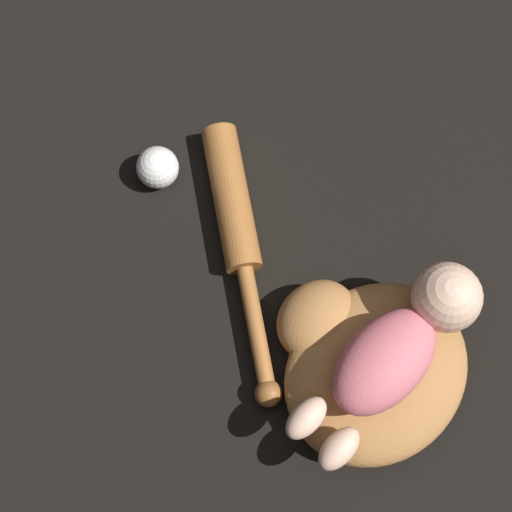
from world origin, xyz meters
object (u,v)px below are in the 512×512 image
object	(u,v)px
baby_figure	(402,345)
baseball_bat	(237,228)
baseball	(158,167)
baseball_glove	(367,365)

from	to	relation	value
baby_figure	baseball_bat	xyz separation A→B (m)	(-0.02, 0.33, -0.10)
baseball_bat	baseball	xyz separation A→B (m)	(-0.02, 0.17, 0.01)
baseball_glove	baby_figure	world-z (taller)	baby_figure
baby_figure	baseball_bat	world-z (taller)	baby_figure
baby_figure	baseball_glove	bearing A→B (deg)	151.76
baby_figure	baseball	xyz separation A→B (m)	(-0.04, 0.50, -0.10)
baby_figure	baseball_bat	distance (m)	0.34
baseball_glove	baseball	distance (m)	0.48
baby_figure	baseball	size ratio (longest dim) A/B	4.98
baseball_glove	baby_figure	bearing A→B (deg)	-28.24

